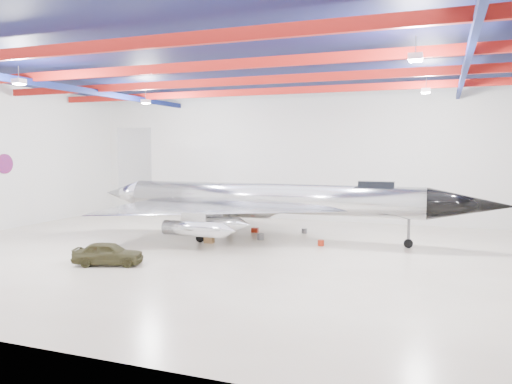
% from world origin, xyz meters
% --- Properties ---
extents(floor, '(40.00, 40.00, 0.00)m').
position_xyz_m(floor, '(0.00, 0.00, 0.00)').
color(floor, '#C1B099').
rests_on(floor, ground).
extents(wall_back, '(40.00, 0.00, 40.00)m').
position_xyz_m(wall_back, '(0.00, 15.00, 5.50)').
color(wall_back, silver).
rests_on(wall_back, floor).
extents(ceiling, '(40.00, 40.00, 0.00)m').
position_xyz_m(ceiling, '(0.00, 0.00, 11.00)').
color(ceiling, '#0A0F38').
rests_on(ceiling, wall_back).
extents(ceiling_structure, '(39.50, 29.50, 1.08)m').
position_xyz_m(ceiling_structure, '(0.00, 0.00, 10.32)').
color(ceiling_structure, maroon).
rests_on(ceiling_structure, ceiling).
extents(wall_roundel, '(0.10, 1.50, 1.50)m').
position_xyz_m(wall_roundel, '(-19.94, 2.00, 5.00)').
color(wall_roundel, '#B21414').
rests_on(wall_roundel, wall_left).
extents(jet_aircraft, '(28.11, 16.43, 7.67)m').
position_xyz_m(jet_aircraft, '(0.17, 5.07, 2.52)').
color(jet_aircraft, silver).
rests_on(jet_aircraft, floor).
extents(jeep, '(3.93, 2.61, 1.24)m').
position_xyz_m(jeep, '(-5.34, -5.03, 0.62)').
color(jeep, '#38351C').
rests_on(jeep, floor).
extents(crate_ply, '(0.63, 0.53, 0.42)m').
position_xyz_m(crate_ply, '(-3.05, 2.44, 0.21)').
color(crate_ply, olive).
rests_on(crate_ply, floor).
extents(toolbox_red, '(0.50, 0.41, 0.33)m').
position_xyz_m(toolbox_red, '(-1.72, 7.37, 0.17)').
color(toolbox_red, '#A72510').
rests_on(toolbox_red, floor).
extents(engine_drum, '(0.61, 0.61, 0.42)m').
position_xyz_m(engine_drum, '(-0.29, 4.68, 0.21)').
color(engine_drum, '#59595B').
rests_on(engine_drum, floor).
extents(crate_small, '(0.44, 0.38, 0.27)m').
position_xyz_m(crate_small, '(-5.17, 6.47, 0.14)').
color(crate_small, '#59595B').
rests_on(crate_small, floor).
extents(tool_chest, '(0.49, 0.49, 0.37)m').
position_xyz_m(tool_chest, '(4.01, 4.07, 0.19)').
color(tool_chest, '#A72510').
rests_on(tool_chest, floor).
extents(spares_box, '(0.50, 0.50, 0.35)m').
position_xyz_m(spares_box, '(1.80, 8.23, 0.18)').
color(spares_box, '#59595B').
rests_on(spares_box, floor).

